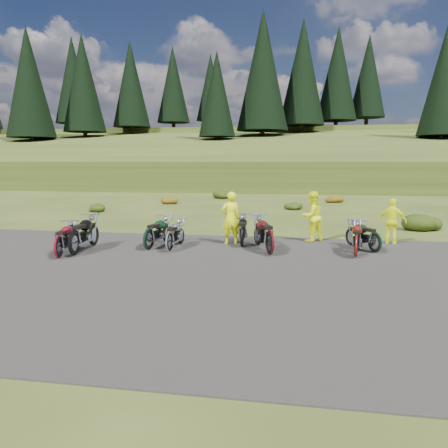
% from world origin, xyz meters
% --- Properties ---
extents(ground, '(300.00, 300.00, 0.00)m').
position_xyz_m(ground, '(0.00, 0.00, 0.00)').
color(ground, '#354216').
rests_on(ground, ground).
extents(gravel_pad, '(20.00, 12.00, 0.04)m').
position_xyz_m(gravel_pad, '(0.00, -2.00, 0.00)').
color(gravel_pad, black).
rests_on(gravel_pad, ground).
extents(hill_slope, '(300.00, 45.97, 9.37)m').
position_xyz_m(hill_slope, '(0.00, 50.00, 0.00)').
color(hill_slope, '#2F4015').
rests_on(hill_slope, ground).
extents(hill_plateau, '(300.00, 90.00, 9.17)m').
position_xyz_m(hill_plateau, '(0.00, 110.00, 0.00)').
color(hill_plateau, '#2F4015').
rests_on(hill_plateau, ground).
extents(conifer_14, '(5.28, 5.28, 14.00)m').
position_xyz_m(conifer_14, '(-51.00, 70.00, 16.55)').
color(conifer_14, black).
rests_on(conifer_14, ground).
extents(conifer_15, '(7.92, 7.92, 20.00)m').
position_xyz_m(conifer_15, '(-45.00, 76.00, 20.16)').
color(conifer_15, black).
rests_on(conifer_15, ground).
extents(conifer_16, '(7.48, 7.48, 19.00)m').
position_xyz_m(conifer_16, '(-39.00, 51.00, 15.28)').
color(conifer_16, black).
rests_on(conifer_16, ground).
extents(conifer_17, '(7.04, 7.04, 18.00)m').
position_xyz_m(conifer_17, '(-33.00, 57.00, 15.97)').
color(conifer_17, black).
rests_on(conifer_17, ground).
extents(conifer_18, '(6.60, 6.60, 17.00)m').
position_xyz_m(conifer_18, '(-27.00, 63.00, 16.66)').
color(conifer_18, black).
rests_on(conifer_18, ground).
extents(conifer_19, '(6.16, 6.16, 16.00)m').
position_xyz_m(conifer_19, '(-21.00, 69.00, 17.36)').
color(conifer_19, black).
rests_on(conifer_19, ground).
extents(conifer_20, '(5.72, 5.72, 15.00)m').
position_xyz_m(conifer_20, '(-15.00, 75.00, 17.65)').
color(conifer_20, black).
rests_on(conifer_20, ground).
extents(conifer_21, '(5.28, 5.28, 14.00)m').
position_xyz_m(conifer_21, '(-9.00, 50.00, 12.56)').
color(conifer_21, black).
rests_on(conifer_21, ground).
extents(conifer_22, '(7.92, 7.92, 20.00)m').
position_xyz_m(conifer_22, '(-3.00, 56.00, 16.77)').
color(conifer_22, black).
rests_on(conifer_22, ground).
extents(conifer_23, '(7.48, 7.48, 19.00)m').
position_xyz_m(conifer_23, '(3.00, 62.00, 17.47)').
color(conifer_23, black).
rests_on(conifer_23, ground).
extents(conifer_24, '(7.04, 7.04, 18.00)m').
position_xyz_m(conifer_24, '(9.00, 68.00, 18.16)').
color(conifer_24, black).
rests_on(conifer_24, ground).
extents(conifer_25, '(6.60, 6.60, 17.00)m').
position_xyz_m(conifer_25, '(15.00, 74.00, 18.66)').
color(conifer_25, black).
rests_on(conifer_25, ground).
extents(conifer_26, '(6.16, 6.16, 16.00)m').
position_xyz_m(conifer_26, '(21.00, 49.00, 13.37)').
color(conifer_26, black).
rests_on(conifer_26, ground).
extents(shrub_1, '(1.03, 1.03, 0.61)m').
position_xyz_m(shrub_1, '(-9.10, 11.30, 0.31)').
color(shrub_1, '#1E340D').
rests_on(shrub_1, ground).
extents(shrub_2, '(1.30, 1.30, 0.77)m').
position_xyz_m(shrub_2, '(-6.20, 16.60, 0.38)').
color(shrub_2, brown).
rests_on(shrub_2, ground).
extents(shrub_3, '(1.56, 1.56, 0.92)m').
position_xyz_m(shrub_3, '(-3.30, 21.90, 0.46)').
color(shrub_3, '#1E340D').
rests_on(shrub_3, ground).
extents(shrub_4, '(0.77, 0.77, 0.45)m').
position_xyz_m(shrub_4, '(-0.40, 9.20, 0.23)').
color(shrub_4, brown).
rests_on(shrub_4, ground).
extents(shrub_5, '(1.03, 1.03, 0.61)m').
position_xyz_m(shrub_5, '(2.50, 14.50, 0.31)').
color(shrub_5, '#1E340D').
rests_on(shrub_5, ground).
extents(shrub_6, '(1.30, 1.30, 0.77)m').
position_xyz_m(shrub_6, '(5.40, 19.80, 0.38)').
color(shrub_6, brown).
rests_on(shrub_6, ground).
extents(shrub_7, '(1.56, 1.56, 0.92)m').
position_xyz_m(shrub_7, '(8.30, 7.10, 0.46)').
color(shrub_7, '#1E340D').
rests_on(shrub_7, ground).
extents(motorcycle_0, '(0.94, 2.37, 1.22)m').
position_xyz_m(motorcycle_0, '(-4.09, -0.47, 0.00)').
color(motorcycle_0, black).
rests_on(motorcycle_0, ground).
extents(motorcycle_1, '(1.05, 2.10, 1.05)m').
position_xyz_m(motorcycle_1, '(-4.36, -0.95, 0.00)').
color(motorcycle_1, maroon).
rests_on(motorcycle_1, ground).
extents(motorcycle_2, '(1.02, 2.14, 1.08)m').
position_xyz_m(motorcycle_2, '(-2.06, 0.77, 0.00)').
color(motorcycle_2, black).
rests_on(motorcycle_2, ground).
extents(motorcycle_3, '(0.70, 1.96, 1.02)m').
position_xyz_m(motorcycle_3, '(-1.28, 0.57, 0.00)').
color(motorcycle_3, '#B2B2B7').
rests_on(motorcycle_3, ground).
extents(motorcycle_4, '(1.49, 2.40, 1.19)m').
position_xyz_m(motorcycle_4, '(2.02, 0.64, 0.00)').
color(motorcycle_4, '#4A0C12').
rests_on(motorcycle_4, ground).
extents(motorcycle_5, '(0.87, 2.09, 1.07)m').
position_xyz_m(motorcycle_5, '(0.98, 1.80, 0.00)').
color(motorcycle_5, black).
rests_on(motorcycle_5, ground).
extents(motorcycle_6, '(0.94, 2.09, 1.06)m').
position_xyz_m(motorcycle_6, '(4.69, 0.73, 0.00)').
color(motorcycle_6, maroon).
rests_on(motorcycle_6, ground).
extents(motorcycle_7, '(1.49, 1.97, 1.00)m').
position_xyz_m(motorcycle_7, '(5.38, 1.59, 0.00)').
color(motorcycle_7, black).
rests_on(motorcycle_7, ground).
extents(person_middle, '(0.81, 0.69, 1.89)m').
position_xyz_m(person_middle, '(0.49, 2.30, 0.95)').
color(person_middle, '#D5E30B').
rests_on(person_middle, ground).
extents(person_right_a, '(1.15, 1.11, 1.87)m').
position_xyz_m(person_right_a, '(3.39, 3.38, 0.94)').
color(person_right_a, '#D5E30B').
rests_on(person_right_a, ground).
extents(person_right_b, '(1.05, 0.67, 1.65)m').
position_xyz_m(person_right_b, '(6.24, 3.30, 0.83)').
color(person_right_b, '#D5E30B').
rests_on(person_right_b, ground).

